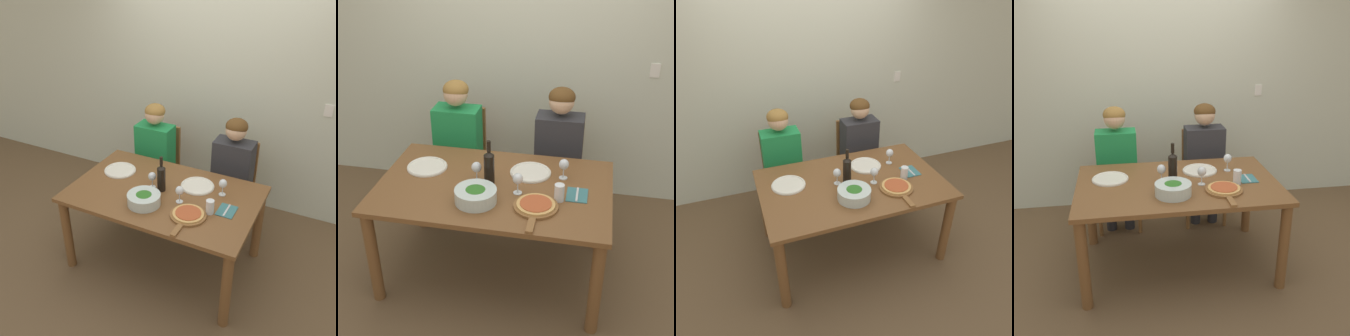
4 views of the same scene
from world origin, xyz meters
The scene contains 17 objects.
ground_plane centered at (0.00, 0.00, 0.00)m, with size 40.00×40.00×0.00m, color brown.
back_wall centered at (0.00, 1.33, 1.35)m, with size 10.00×0.06×2.70m.
dining_table centered at (0.00, 0.00, 0.65)m, with size 1.62×1.01×0.76m.
chair_left centered at (-0.48, 0.84, 0.51)m, with size 0.42×0.42×0.93m.
chair_right centered at (0.38, 0.84, 0.51)m, with size 0.42×0.42×0.93m.
person_woman centered at (-0.48, 0.73, 0.75)m, with size 0.47×0.51×1.24m.
person_man centered at (0.38, 0.73, 0.75)m, with size 0.47×0.51×1.24m.
wine_bottle centered at (-0.04, 0.03, 0.89)m, with size 0.07×0.07×0.32m.
broccoli_bowl centered at (-0.07, -0.23, 0.81)m, with size 0.28×0.28×0.10m.
dinner_plate_left centered at (-0.54, 0.14, 0.77)m, with size 0.30×0.30×0.02m.
dinner_plate_right centered at (0.22, 0.21, 0.77)m, with size 0.30×0.30×0.02m.
pizza_on_board centered at (0.32, -0.23, 0.78)m, with size 0.29×0.43×0.04m.
wine_glass_left centered at (-0.13, 0.03, 0.87)m, with size 0.07×0.07×0.15m.
wine_glass_right centered at (0.46, 0.19, 0.87)m, with size 0.07×0.07×0.15m.
wine_glass_centre centered at (0.18, -0.07, 0.87)m, with size 0.07×0.07×0.15m.
water_tumbler centered at (0.46, -0.10, 0.82)m, with size 0.07×0.07×0.12m.
fork_on_napkin centered at (0.57, -0.02, 0.77)m, with size 0.14×0.18×0.01m.
Camera 2 is at (0.64, -2.70, 2.45)m, focal length 50.00 mm.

